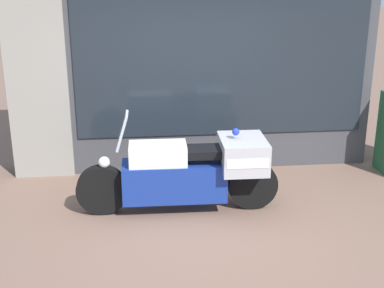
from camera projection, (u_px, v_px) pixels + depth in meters
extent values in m
plane|color=#7A5B4C|center=(213.00, 226.00, 6.24)|extent=(60.00, 60.00, 0.00)
cube|color=#424247|center=(194.00, 31.00, 7.47)|extent=(5.18, 0.40, 4.02)
cube|color=gray|center=(35.00, 33.00, 7.27)|extent=(0.83, 0.55, 4.02)
cube|color=#1E262D|center=(224.00, 29.00, 7.29)|extent=(4.12, 0.02, 3.02)
cube|color=slate|center=(216.00, 147.00, 8.08)|extent=(3.90, 0.30, 0.55)
cube|color=silver|center=(216.00, 89.00, 7.93)|extent=(3.90, 0.02, 1.20)
cube|color=beige|center=(218.00, 51.00, 7.61)|extent=(3.90, 0.30, 0.02)
cube|color=maroon|center=(115.00, 50.00, 7.45)|extent=(0.18, 0.04, 0.06)
cube|color=#B7B2A8|center=(167.00, 49.00, 7.52)|extent=(0.18, 0.04, 0.06)
cube|color=navy|center=(218.00, 48.00, 7.59)|extent=(0.18, 0.04, 0.06)
cube|color=black|center=(268.00, 47.00, 7.67)|extent=(0.18, 0.04, 0.06)
cube|color=#195623|center=(317.00, 46.00, 7.74)|extent=(0.18, 0.04, 0.06)
cube|color=yellow|center=(157.00, 124.00, 7.79)|extent=(0.19, 0.02, 0.27)
cube|color=#2866B7|center=(277.00, 120.00, 7.97)|extent=(0.19, 0.03, 0.27)
cylinder|color=black|center=(102.00, 190.00, 6.47)|extent=(0.62, 0.15, 0.62)
cylinder|color=black|center=(253.00, 185.00, 6.62)|extent=(0.62, 0.15, 0.62)
cube|color=navy|center=(174.00, 180.00, 6.51)|extent=(1.26, 0.47, 0.46)
cube|color=white|center=(158.00, 155.00, 6.38)|extent=(0.69, 0.41, 0.27)
cube|color=black|center=(198.00, 152.00, 6.41)|extent=(0.74, 0.35, 0.10)
cube|color=#B7B7BC|center=(243.00, 154.00, 6.47)|extent=(0.56, 0.70, 0.38)
cube|color=white|center=(243.00, 154.00, 6.47)|extent=(0.51, 0.71, 0.11)
cube|color=#B2BCC6|center=(122.00, 131.00, 6.25)|extent=(0.16, 0.31, 0.43)
sphere|color=white|center=(104.00, 162.00, 6.35)|extent=(0.14, 0.14, 0.14)
sphere|color=blue|center=(236.00, 132.00, 6.37)|extent=(0.09, 0.09, 0.09)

